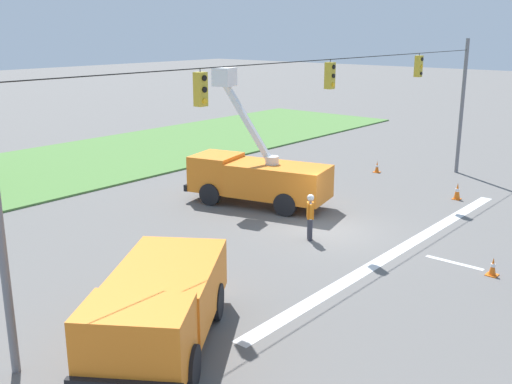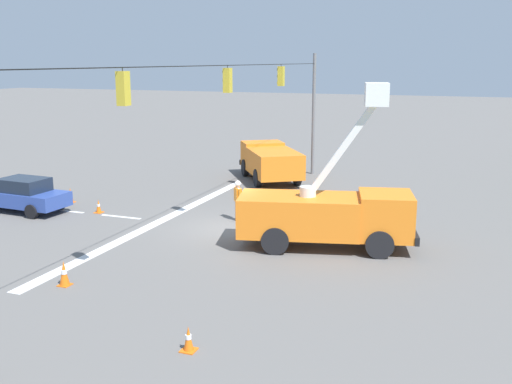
{
  "view_description": "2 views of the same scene",
  "coord_description": "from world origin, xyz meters",
  "px_view_note": "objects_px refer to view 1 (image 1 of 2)",
  "views": [
    {
      "loc": [
        -18.88,
        -12.15,
        7.67
      ],
      "look_at": [
        -2.48,
        1.53,
        1.84
      ],
      "focal_mm": 42.0,
      "sensor_mm": 36.0,
      "label": 1
    },
    {
      "loc": [
        21.89,
        9.53,
        6.8
      ],
      "look_at": [
        0.29,
        1.34,
        1.7
      ],
      "focal_mm": 42.0,
      "sensor_mm": 36.0,
      "label": 2
    }
  ],
  "objects_px": {
    "road_worker": "(310,214)",
    "traffic_cone_mid_left": "(457,191)",
    "traffic_cone_foreground_left": "(493,267)",
    "traffic_cone_mid_right": "(377,167)",
    "utility_truck_bucket_lift": "(256,175)",
    "utility_truck_support_near": "(159,304)"
  },
  "relations": [
    {
      "from": "traffic_cone_mid_right",
      "to": "traffic_cone_mid_left",
      "type": "bearing_deg",
      "value": -113.96
    },
    {
      "from": "road_worker",
      "to": "traffic_cone_foreground_left",
      "type": "height_order",
      "value": "road_worker"
    },
    {
      "from": "road_worker",
      "to": "traffic_cone_foreground_left",
      "type": "relative_size",
      "value": 2.9
    },
    {
      "from": "utility_truck_support_near",
      "to": "traffic_cone_mid_right",
      "type": "relative_size",
      "value": 9.82
    },
    {
      "from": "traffic_cone_foreground_left",
      "to": "traffic_cone_mid_left",
      "type": "distance_m",
      "value": 9.09
    },
    {
      "from": "utility_truck_support_near",
      "to": "road_worker",
      "type": "bearing_deg",
      "value": 10.57
    },
    {
      "from": "utility_truck_bucket_lift",
      "to": "traffic_cone_mid_left",
      "type": "xyz_separation_m",
      "value": [
        6.62,
        -6.64,
        -0.96
      ]
    },
    {
      "from": "traffic_cone_mid_left",
      "to": "traffic_cone_mid_right",
      "type": "distance_m",
      "value": 6.05
    },
    {
      "from": "utility_truck_bucket_lift",
      "to": "traffic_cone_mid_right",
      "type": "bearing_deg",
      "value": -7.01
    },
    {
      "from": "utility_truck_bucket_lift",
      "to": "utility_truck_support_near",
      "type": "distance_m",
      "value": 12.77
    },
    {
      "from": "utility_truck_bucket_lift",
      "to": "road_worker",
      "type": "distance_m",
      "value": 5.12
    },
    {
      "from": "traffic_cone_foreground_left",
      "to": "road_worker",
      "type": "bearing_deg",
      "value": 98.58
    },
    {
      "from": "utility_truck_bucket_lift",
      "to": "traffic_cone_mid_left",
      "type": "distance_m",
      "value": 9.42
    },
    {
      "from": "utility_truck_support_near",
      "to": "road_worker",
      "type": "distance_m",
      "value": 8.99
    },
    {
      "from": "utility_truck_support_near",
      "to": "traffic_cone_mid_right",
      "type": "bearing_deg",
      "value": 14.09
    },
    {
      "from": "traffic_cone_foreground_left",
      "to": "traffic_cone_mid_right",
      "type": "xyz_separation_m",
      "value": [
        10.42,
        9.89,
        0.01
      ]
    },
    {
      "from": "utility_truck_bucket_lift",
      "to": "road_worker",
      "type": "xyz_separation_m",
      "value": [
        -2.33,
        -4.54,
        -0.35
      ]
    },
    {
      "from": "road_worker",
      "to": "traffic_cone_mid_left",
      "type": "relative_size",
      "value": 2.26
    },
    {
      "from": "utility_truck_support_near",
      "to": "traffic_cone_mid_left",
      "type": "distance_m",
      "value": 17.81
    },
    {
      "from": "traffic_cone_foreground_left",
      "to": "utility_truck_support_near",
      "type": "bearing_deg",
      "value": 153.87
    },
    {
      "from": "road_worker",
      "to": "traffic_cone_mid_left",
      "type": "bearing_deg",
      "value": -13.18
    },
    {
      "from": "utility_truck_support_near",
      "to": "traffic_cone_mid_right",
      "type": "xyz_separation_m",
      "value": [
        20.24,
        5.08,
        -0.86
      ]
    }
  ]
}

